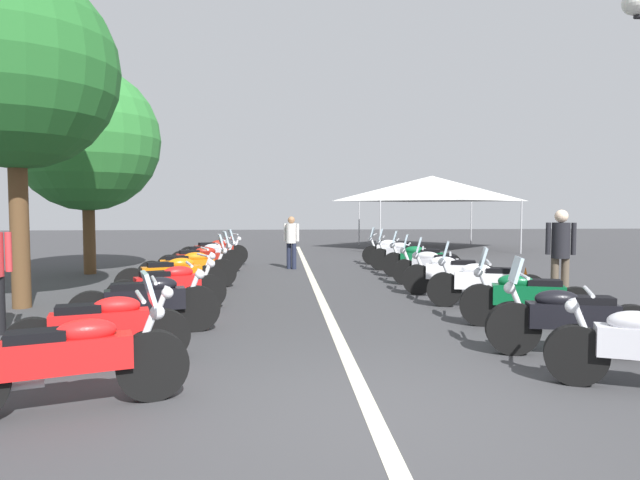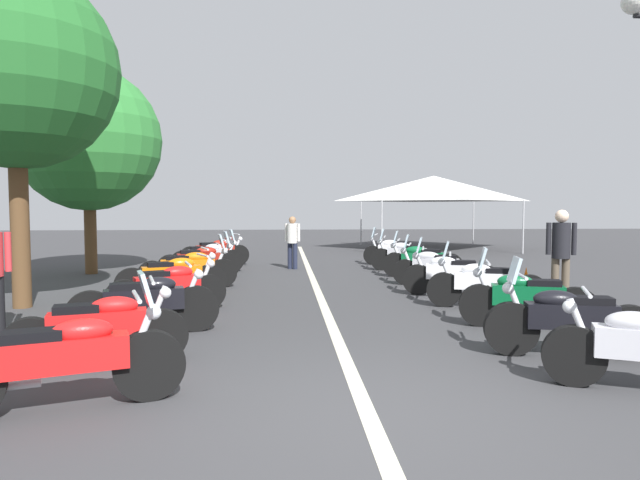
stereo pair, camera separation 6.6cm
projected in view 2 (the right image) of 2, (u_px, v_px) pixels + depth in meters
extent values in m
plane|color=#38383A|center=(370.00, 420.00, 4.65)|extent=(80.00, 80.00, 0.00)
cube|color=beige|center=(318.00, 292.00, 11.71)|extent=(26.86, 0.16, 0.01)
cylinder|color=black|center=(149.00, 365.00, 5.12)|extent=(0.36, 0.67, 0.67)
cube|color=red|center=(61.00, 355.00, 4.81)|extent=(0.65, 1.17, 0.30)
ellipsoid|color=red|center=(82.00, 331.00, 4.87)|extent=(0.42, 0.58, 0.22)
cube|color=black|center=(32.00, 337.00, 4.71)|extent=(0.41, 0.54, 0.12)
cylinder|color=silver|center=(142.00, 334.00, 5.08)|extent=(0.16, 0.30, 0.58)
cylinder|color=silver|center=(137.00, 296.00, 5.04)|extent=(0.60, 0.25, 0.04)
sphere|color=silver|center=(154.00, 312.00, 5.11)|extent=(0.14, 0.14, 0.14)
cylinder|color=silver|center=(7.00, 386.00, 4.81)|extent=(0.26, 0.54, 0.08)
cube|color=silver|center=(145.00, 288.00, 5.07)|extent=(0.38, 0.24, 0.32)
cylinder|color=black|center=(162.00, 335.00, 6.44)|extent=(0.31, 0.63, 0.62)
cylinder|color=black|center=(30.00, 345.00, 5.96)|extent=(0.31, 0.63, 0.62)
cube|color=red|center=(98.00, 324.00, 6.19)|extent=(0.57, 1.10, 0.30)
ellipsoid|color=red|center=(114.00, 306.00, 6.24)|extent=(0.40, 0.57, 0.22)
cube|color=black|center=(77.00, 310.00, 6.10)|extent=(0.39, 0.53, 0.12)
cylinder|color=silver|center=(156.00, 310.00, 6.40)|extent=(0.15, 0.30, 0.58)
cylinder|color=silver|center=(152.00, 280.00, 6.37)|extent=(0.61, 0.21, 0.04)
sphere|color=silver|center=(165.00, 293.00, 6.43)|extent=(0.14, 0.14, 0.14)
cylinder|color=silver|center=(60.00, 347.00, 6.23)|extent=(0.23, 0.55, 0.08)
cylinder|color=black|center=(196.00, 308.00, 7.97)|extent=(0.32, 0.68, 0.67)
cylinder|color=black|center=(90.00, 315.00, 7.48)|extent=(0.32, 0.68, 0.67)
cube|color=black|center=(144.00, 299.00, 7.71)|extent=(0.57, 1.13, 0.30)
ellipsoid|color=black|center=(157.00, 285.00, 7.76)|extent=(0.39, 0.57, 0.22)
cube|color=black|center=(128.00, 287.00, 7.63)|extent=(0.38, 0.53, 0.12)
cylinder|color=silver|center=(191.00, 288.00, 7.93)|extent=(0.15, 0.30, 0.58)
cylinder|color=silver|center=(188.00, 264.00, 7.90)|extent=(0.61, 0.21, 0.04)
sphere|color=silver|center=(199.00, 275.00, 7.96)|extent=(0.14, 0.14, 0.14)
cylinder|color=silver|center=(113.00, 318.00, 7.75)|extent=(0.23, 0.55, 0.08)
cylinder|color=black|center=(208.00, 291.00, 9.74)|extent=(0.39, 0.62, 0.62)
cylinder|color=black|center=(124.00, 298.00, 9.03)|extent=(0.39, 0.62, 0.62)
cube|color=red|center=(168.00, 284.00, 9.37)|extent=(0.73, 1.12, 0.30)
ellipsoid|color=red|center=(178.00, 272.00, 9.45)|extent=(0.46, 0.58, 0.22)
cube|color=black|center=(154.00, 275.00, 9.26)|extent=(0.44, 0.55, 0.12)
cylinder|color=silver|center=(205.00, 275.00, 9.69)|extent=(0.19, 0.29, 0.58)
cylinder|color=silver|center=(203.00, 255.00, 9.65)|extent=(0.58, 0.30, 0.04)
sphere|color=silver|center=(211.00, 264.00, 9.74)|extent=(0.14, 0.14, 0.14)
cylinder|color=silver|center=(140.00, 301.00, 9.33)|extent=(0.31, 0.53, 0.08)
cylinder|color=black|center=(210.00, 281.00, 11.03)|extent=(0.36, 0.67, 0.66)
cylinder|color=black|center=(132.00, 285.00, 10.42)|extent=(0.36, 0.67, 0.66)
cube|color=orange|center=(172.00, 274.00, 10.71)|extent=(0.66, 1.17, 0.30)
ellipsoid|color=orange|center=(181.00, 263.00, 10.78)|extent=(0.42, 0.58, 0.22)
cube|color=black|center=(160.00, 265.00, 10.62)|extent=(0.41, 0.54, 0.12)
cylinder|color=silver|center=(207.00, 266.00, 10.99)|extent=(0.17, 0.30, 0.58)
cylinder|color=silver|center=(205.00, 249.00, 10.95)|extent=(0.60, 0.25, 0.04)
sphere|color=silver|center=(212.00, 256.00, 11.02)|extent=(0.14, 0.14, 0.14)
cylinder|color=silver|center=(147.00, 288.00, 10.71)|extent=(0.26, 0.54, 0.08)
cylinder|color=black|center=(223.00, 273.00, 12.39)|extent=(0.29, 0.66, 0.65)
cylinder|color=black|center=(152.00, 275.00, 11.93)|extent=(0.29, 0.66, 0.65)
cube|color=orange|center=(188.00, 266.00, 12.15)|extent=(0.55, 1.21, 0.30)
ellipsoid|color=orange|center=(196.00, 257.00, 12.19)|extent=(0.37, 0.57, 0.22)
cube|color=black|center=(178.00, 258.00, 12.07)|extent=(0.36, 0.53, 0.12)
cylinder|color=silver|center=(220.00, 260.00, 12.35)|extent=(0.14, 0.30, 0.58)
cylinder|color=silver|center=(218.00, 244.00, 12.32)|extent=(0.61, 0.18, 0.04)
sphere|color=silver|center=(225.00, 251.00, 12.37)|extent=(0.14, 0.14, 0.14)
cylinder|color=silver|center=(166.00, 278.00, 12.20)|extent=(0.21, 0.55, 0.08)
cube|color=silver|center=(221.00, 241.00, 12.34)|extent=(0.38, 0.20, 0.32)
cylinder|color=black|center=(227.00, 265.00, 14.08)|extent=(0.32, 0.65, 0.64)
cylinder|color=black|center=(170.00, 267.00, 13.58)|extent=(0.32, 0.65, 0.64)
cube|color=maroon|center=(199.00, 259.00, 13.82)|extent=(0.58, 1.13, 0.30)
ellipsoid|color=maroon|center=(206.00, 251.00, 13.87)|extent=(0.40, 0.57, 0.22)
cube|color=black|center=(190.00, 252.00, 13.73)|extent=(0.39, 0.53, 0.12)
cylinder|color=silver|center=(225.00, 254.00, 14.04)|extent=(0.15, 0.30, 0.58)
cylinder|color=silver|center=(223.00, 240.00, 14.01)|extent=(0.61, 0.21, 0.04)
sphere|color=silver|center=(229.00, 246.00, 14.07)|extent=(0.14, 0.14, 0.14)
cylinder|color=silver|center=(181.00, 270.00, 13.86)|extent=(0.23, 0.55, 0.08)
cube|color=silver|center=(226.00, 237.00, 14.03)|extent=(0.38, 0.22, 0.32)
cylinder|color=black|center=(233.00, 261.00, 15.38)|extent=(0.30, 0.64, 0.63)
cylinder|color=black|center=(182.00, 262.00, 14.92)|extent=(0.30, 0.64, 0.63)
cube|color=silver|center=(208.00, 255.00, 15.14)|extent=(0.55, 1.10, 0.30)
ellipsoid|color=silver|center=(214.00, 248.00, 15.19)|extent=(0.39, 0.57, 0.22)
cube|color=black|center=(200.00, 249.00, 15.06)|extent=(0.38, 0.53, 0.12)
cylinder|color=silver|center=(231.00, 250.00, 15.34)|extent=(0.14, 0.30, 0.58)
cylinder|color=silver|center=(229.00, 237.00, 15.31)|extent=(0.61, 0.20, 0.04)
sphere|color=silver|center=(234.00, 243.00, 15.37)|extent=(0.14, 0.14, 0.14)
cylinder|color=silver|center=(192.00, 265.00, 15.19)|extent=(0.22, 0.55, 0.08)
cube|color=silver|center=(232.00, 235.00, 15.33)|extent=(0.38, 0.21, 0.32)
cylinder|color=black|center=(239.00, 255.00, 17.18)|extent=(0.39, 0.64, 0.64)
cylinder|color=black|center=(190.00, 257.00, 16.46)|extent=(0.39, 0.64, 0.64)
cube|color=maroon|center=(215.00, 250.00, 16.81)|extent=(0.74, 1.19, 0.30)
ellipsoid|color=maroon|center=(221.00, 243.00, 16.88)|extent=(0.45, 0.58, 0.22)
cube|color=black|center=(208.00, 244.00, 16.69)|extent=(0.43, 0.54, 0.12)
cylinder|color=silver|center=(237.00, 245.00, 17.14)|extent=(0.18, 0.29, 0.58)
cylinder|color=silver|center=(236.00, 234.00, 17.10)|extent=(0.58, 0.29, 0.04)
sphere|color=silver|center=(240.00, 239.00, 17.18)|extent=(0.14, 0.14, 0.14)
cylinder|color=silver|center=(199.00, 259.00, 16.76)|extent=(0.30, 0.53, 0.08)
cylinder|color=black|center=(574.00, 356.00, 5.53)|extent=(0.38, 0.63, 0.62)
ellipsoid|color=silver|center=(634.00, 322.00, 5.33)|extent=(0.45, 0.58, 0.22)
cylinder|color=silver|center=(581.00, 327.00, 5.49)|extent=(0.18, 0.29, 0.58)
cylinder|color=silver|center=(586.00, 292.00, 5.46)|extent=(0.58, 0.29, 0.04)
sphere|color=silver|center=(570.00, 307.00, 5.52)|extent=(0.14, 0.14, 0.14)
cylinder|color=black|center=(511.00, 329.00, 6.67)|extent=(0.28, 0.67, 0.66)
cylinder|color=black|center=(631.00, 333.00, 6.47)|extent=(0.28, 0.67, 0.66)
cube|color=black|center=(571.00, 316.00, 6.56)|extent=(0.50, 1.08, 0.30)
ellipsoid|color=black|center=(555.00, 299.00, 6.58)|extent=(0.37, 0.56, 0.22)
cube|color=black|center=(590.00, 302.00, 6.52)|extent=(0.36, 0.52, 0.12)
cylinder|color=silver|center=(517.00, 305.00, 6.65)|extent=(0.13, 0.30, 0.58)
cylinder|color=silver|center=(521.00, 276.00, 6.62)|extent=(0.61, 0.17, 0.04)
sphere|color=silver|center=(508.00, 288.00, 6.65)|extent=(0.14, 0.14, 0.14)
cylinder|color=silver|center=(612.00, 344.00, 6.34)|extent=(0.20, 0.55, 0.08)
cube|color=silver|center=(514.00, 270.00, 6.63)|extent=(0.38, 0.20, 0.32)
cylinder|color=black|center=(480.00, 305.00, 8.31)|extent=(0.32, 0.66, 0.65)
cylinder|color=black|center=(576.00, 309.00, 8.00)|extent=(0.32, 0.66, 0.65)
cube|color=#0C592D|center=(527.00, 295.00, 8.14)|extent=(0.57, 1.07, 0.30)
ellipsoid|color=#0C592D|center=(515.00, 282.00, 8.17)|extent=(0.40, 0.57, 0.22)
cube|color=black|center=(543.00, 284.00, 8.08)|extent=(0.39, 0.53, 0.12)
cylinder|color=silver|center=(485.00, 286.00, 8.27)|extent=(0.15, 0.30, 0.58)
cylinder|color=silver|center=(488.00, 263.00, 8.24)|extent=(0.60, 0.22, 0.04)
sphere|color=silver|center=(477.00, 273.00, 8.29)|extent=(0.14, 0.14, 0.14)
cylinder|color=silver|center=(558.00, 317.00, 7.89)|extent=(0.24, 0.55, 0.08)
cube|color=silver|center=(482.00, 258.00, 8.26)|extent=(0.38, 0.22, 0.32)
cylinder|color=black|center=(444.00, 290.00, 9.94)|extent=(0.32, 0.64, 0.63)
cylinder|color=black|center=(530.00, 292.00, 9.60)|extent=(0.32, 0.64, 0.63)
cube|color=white|center=(487.00, 281.00, 9.76)|extent=(0.60, 1.16, 0.30)
ellipsoid|color=white|center=(476.00, 270.00, 9.79)|extent=(0.40, 0.57, 0.22)
cube|color=black|center=(500.00, 271.00, 9.70)|extent=(0.39, 0.54, 0.12)
cylinder|color=silver|center=(448.00, 273.00, 9.91)|extent=(0.15, 0.30, 0.58)
cylinder|color=silver|center=(450.00, 254.00, 9.88)|extent=(0.60, 0.22, 0.04)
sphere|color=silver|center=(442.00, 262.00, 9.92)|extent=(0.14, 0.14, 0.14)
cylinder|color=silver|center=(513.00, 299.00, 9.50)|extent=(0.24, 0.55, 0.08)
cube|color=silver|center=(446.00, 250.00, 9.89)|extent=(0.38, 0.22, 0.32)
cylinder|color=black|center=(418.00, 280.00, 11.30)|extent=(0.30, 0.65, 0.63)
cylinder|color=black|center=(487.00, 281.00, 11.03)|extent=(0.30, 0.65, 0.63)
cube|color=white|center=(452.00, 272.00, 11.16)|extent=(0.55, 1.09, 0.30)
ellipsoid|color=white|center=(443.00, 262.00, 11.18)|extent=(0.39, 0.57, 0.22)
cube|color=black|center=(463.00, 263.00, 11.10)|extent=(0.38, 0.53, 0.12)
cylinder|color=silver|center=(421.00, 265.00, 11.27)|extent=(0.14, 0.30, 0.58)
cylinder|color=silver|center=(423.00, 248.00, 11.24)|extent=(0.61, 0.20, 0.04)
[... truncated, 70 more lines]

